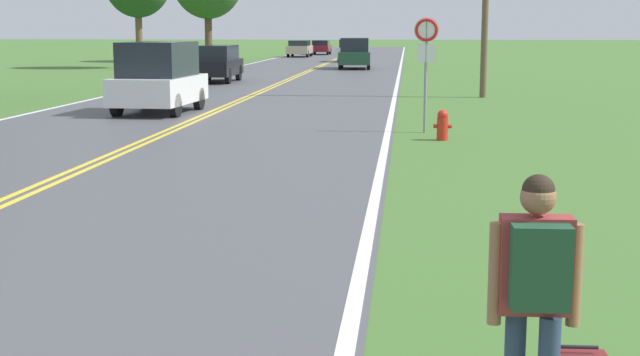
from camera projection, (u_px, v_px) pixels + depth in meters
hitchhiker_person at (536, 280)px, 5.39m from camera, size 0.57×0.41×1.66m
fire_hydrant at (443, 125)px, 20.28m from camera, size 0.42×0.26×0.70m
traffic_sign at (426, 46)px, 21.45m from camera, size 0.60×0.10×2.79m
car_white_van_nearest at (159, 77)px, 26.64m from camera, size 2.13×4.06×2.13m
car_black_suv_approaching at (218, 63)px, 42.06m from camera, size 1.78×4.56×1.74m
car_dark_green_van_mid_near at (355, 53)px, 55.91m from camera, size 2.12×4.74×1.93m
car_silver_suv_mid_far at (352, 50)px, 67.59m from camera, size 1.94×4.44×1.71m
car_champagne_sedan_receding at (300, 48)px, 79.30m from camera, size 1.92×4.74×1.47m
car_maroon_sedan_distant at (321, 47)px, 86.22m from camera, size 1.72×4.10×1.39m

